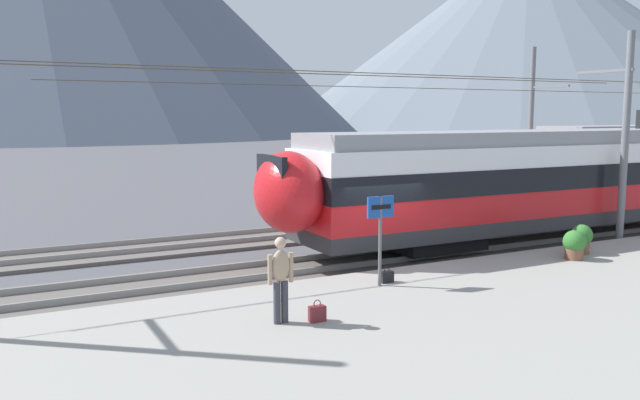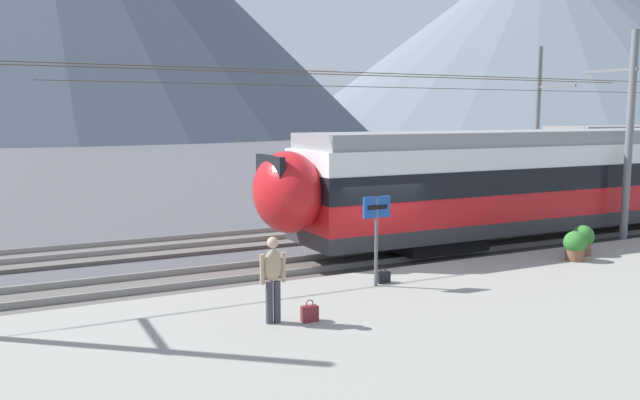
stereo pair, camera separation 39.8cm
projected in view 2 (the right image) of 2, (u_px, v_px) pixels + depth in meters
ground_plane at (373, 272)px, 18.27m from camera, size 400.00×400.00×0.00m
platform_slab at (509, 320)px, 13.41m from camera, size 120.00×8.52×0.38m
track_near at (356, 263)px, 19.10m from camera, size 120.00×3.00×0.28m
track_far at (289, 235)px, 23.41m from camera, size 120.00×3.00×0.28m
train_near_platform at (579, 177)px, 22.76m from camera, size 23.77×2.90×4.27m
catenary_mast_mid at (625, 135)px, 21.03m from camera, size 43.68×2.18×7.03m
catenary_mast_far_side at (540, 124)px, 30.61m from camera, size 43.68×2.34×7.52m
platform_sign at (376, 220)px, 15.14m from camera, size 0.70×0.08×2.12m
passenger_walking at (273, 275)px, 12.51m from camera, size 0.53×0.22×1.69m
handbag_beside_passenger at (310, 313)px, 12.69m from camera, size 0.32×0.18×0.44m
handbag_near_sign at (383, 277)px, 15.61m from camera, size 0.32×0.18×0.40m
potted_plant_platform_edge at (575, 245)px, 17.94m from camera, size 0.64×0.64×0.82m
potted_plant_by_shelter at (583, 238)px, 18.66m from camera, size 0.62×0.62×0.86m
mountain_right_ridge at (540, 34)px, 214.50m from camera, size 164.08×164.08×60.90m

